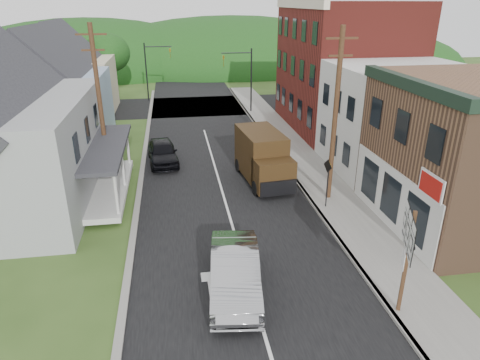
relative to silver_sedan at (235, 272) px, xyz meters
name	(u,v)px	position (x,y,z in m)	size (l,w,h in m)	color
ground	(236,240)	(0.60, 3.62, -0.83)	(120.00, 120.00, 0.00)	#2D4719
road	(214,164)	(0.60, 13.62, -0.83)	(9.00, 90.00, 0.02)	black
cross_road	(197,106)	(0.60, 30.62, -0.83)	(60.00, 9.00, 0.02)	black
sidewalk_right	(308,168)	(6.50, 11.62, -0.75)	(2.80, 55.00, 0.15)	slate
curb_right	(288,169)	(5.15, 11.62, -0.75)	(0.20, 55.00, 0.15)	slate
curb_left	(141,178)	(-4.05, 11.62, -0.77)	(0.30, 55.00, 0.12)	slate
storefront_tan	(478,154)	(11.90, 3.62, 2.67)	(8.00, 8.00, 7.00)	brown
storefront_white	(397,119)	(11.90, 11.12, 2.42)	(8.00, 7.00, 6.50)	silver
storefront_red	(343,68)	(11.90, 20.62, 4.17)	(8.00, 12.00, 10.00)	maroon
house_blue	(56,93)	(-10.40, 20.62, 2.86)	(7.14, 8.16, 7.28)	#90ACC5
house_cream	(73,74)	(-10.90, 29.62, 2.86)	(7.14, 8.16, 7.28)	#C3BA97
utility_pole_right	(335,116)	(6.20, 7.12, 3.83)	(1.60, 0.26, 9.00)	#472D19
utility_pole_left	(100,105)	(-5.90, 11.62, 3.83)	(1.60, 0.26, 9.00)	#472D19
traffic_signal_right	(244,73)	(4.90, 27.12, 2.93)	(2.87, 0.20, 6.00)	black
traffic_signal_left	(153,65)	(-3.70, 34.12, 2.93)	(2.87, 0.20, 6.00)	black
tree_left_d	(107,53)	(-8.40, 35.62, 4.06)	(4.80, 4.80, 6.94)	#382616
forested_ridge	(186,67)	(0.60, 58.62, -0.83)	(90.00, 30.00, 16.00)	#143810
silver_sedan	(235,272)	(0.00, 0.00, 0.00)	(1.75, 5.03, 1.66)	#9D9EA2
dark_sedan	(163,152)	(-2.73, 14.24, -0.06)	(1.82, 4.52, 1.54)	black
delivery_van	(263,158)	(3.18, 10.18, 0.68)	(2.69, 5.52, 2.98)	#301F0D
route_sign_cluster	(407,248)	(5.35, -2.09, 1.79)	(0.90, 2.05, 3.82)	#472D19
warning_sign	(328,177)	(5.64, 6.02, 0.99)	(0.19, 0.70, 2.61)	black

